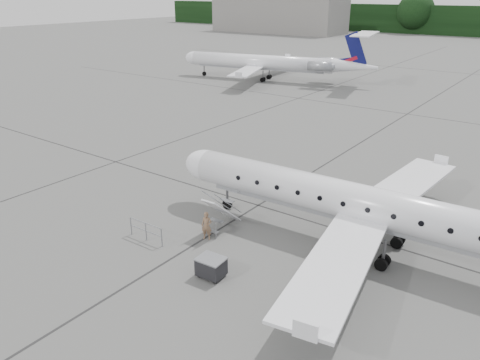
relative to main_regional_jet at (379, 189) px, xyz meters
The scene contains 8 objects.
ground 4.91m from the main_regional_jet, 130.47° to the right, with size 320.00×320.00×0.00m, color slate.
terminal_building 129.38m from the main_regional_jet, 124.00° to the left, with size 40.00×14.00×10.00m, color gray.
main_regional_jet is the anchor object (origin of this frame).
airstair 8.15m from the main_regional_jet, 161.32° to the right, with size 0.85×2.42×2.08m, color white, non-canonical shape.
passenger 8.69m from the main_regional_jet, 152.27° to the right, with size 0.55×0.36×1.51m, color #866449.
safety_railing 11.72m from the main_regional_jet, 149.22° to the right, with size 2.20×0.08×1.00m, color gray, non-canonical shape.
baggage_cart 8.58m from the main_regional_jet, 127.85° to the right, with size 1.17×0.94×1.01m, color black, non-canonical shape.
bg_regional_left 47.70m from the main_regional_jet, 130.66° to the left, with size 26.71×19.23×7.01m, color white, non-canonical shape.
Camera 1 is at (8.98, -17.29, 11.97)m, focal length 35.00 mm.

